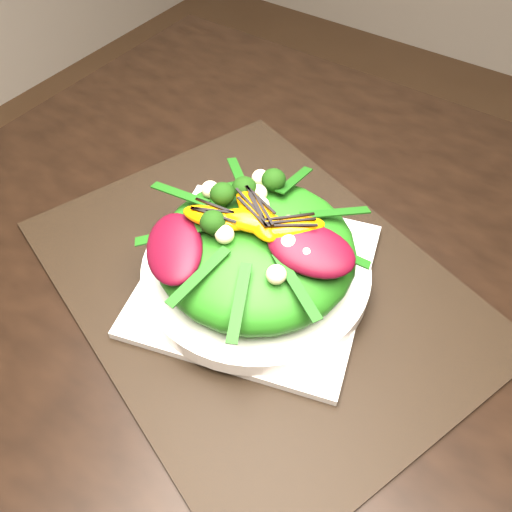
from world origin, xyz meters
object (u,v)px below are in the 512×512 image
Objects in this scene: salad_bowl at (256,270)px; placemat at (256,282)px; plate_base at (256,278)px; lettuce_mound at (256,250)px; orange_segment at (257,210)px.

placemat is at bearing 90.00° from salad_bowl.
plate_base is 0.01m from salad_bowl.
placemat is at bearing 90.00° from lettuce_mound.
plate_base is at bearing 0.00° from salad_bowl.
plate_base is 0.05m from lettuce_mound.
plate_base is (0.00, -0.00, 0.01)m from placemat.
plate_base is at bearing -60.89° from orange_segment.
salad_bowl is at bearing 0.00° from plate_base.
placemat is 2.05× the size of plate_base.
plate_base is at bearing -90.00° from placemat.
placemat is 7.08× the size of orange_segment.
orange_segment is (-0.01, 0.01, 0.08)m from salad_bowl.
lettuce_mound is at bearing -90.00° from placemat.
salad_bowl is 1.18× the size of lettuce_mound.
plate_base is 0.09m from orange_segment.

